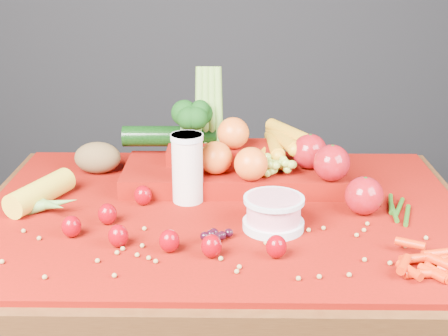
{
  "coord_description": "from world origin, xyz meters",
  "views": [
    {
      "loc": [
        0.02,
        -1.25,
        1.32
      ],
      "look_at": [
        0.0,
        0.02,
        0.85
      ],
      "focal_mm": 50.0,
      "sensor_mm": 36.0,
      "label": 1
    }
  ],
  "objects_px": {
    "table": "(224,252)",
    "yogurt_bowl": "(274,212)",
    "milk_glass": "(187,166)",
    "produce_mound": "(243,160)"
  },
  "relations": [
    {
      "from": "table",
      "to": "produce_mound",
      "type": "height_order",
      "value": "produce_mound"
    },
    {
      "from": "milk_glass",
      "to": "table",
      "type": "bearing_deg",
      "value": -28.53
    },
    {
      "from": "milk_glass",
      "to": "produce_mound",
      "type": "distance_m",
      "value": 0.17
    },
    {
      "from": "produce_mound",
      "to": "table",
      "type": "bearing_deg",
      "value": -106.24
    },
    {
      "from": "table",
      "to": "yogurt_bowl",
      "type": "xyz_separation_m",
      "value": [
        0.1,
        -0.1,
        0.14
      ]
    },
    {
      "from": "table",
      "to": "yogurt_bowl",
      "type": "height_order",
      "value": "yogurt_bowl"
    },
    {
      "from": "table",
      "to": "milk_glass",
      "type": "relative_size",
      "value": 7.02
    },
    {
      "from": "milk_glass",
      "to": "produce_mound",
      "type": "bearing_deg",
      "value": 40.5
    },
    {
      "from": "yogurt_bowl",
      "to": "produce_mound",
      "type": "xyz_separation_m",
      "value": [
        -0.06,
        0.25,
        0.02
      ]
    },
    {
      "from": "table",
      "to": "yogurt_bowl",
      "type": "relative_size",
      "value": 8.75
    }
  ]
}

